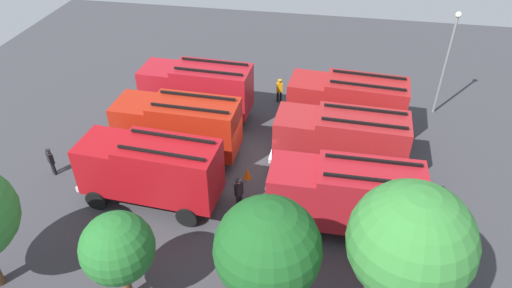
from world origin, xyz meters
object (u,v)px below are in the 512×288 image
object	(u,v)px
fire_truck_0	(347,102)
lamppost	(447,57)
traffic_cone_1	(247,173)
firefighter_4	(421,261)
fire_truck_3	(178,125)
tree_2	(118,248)
firefighter_3	(239,192)
fire_truck_2	(341,140)
fire_truck_4	(345,195)
tree_1	(268,250)
tree_0	(410,243)
fire_truck_1	(197,88)
firefighter_2	(92,237)
firefighter_0	(51,161)
fire_truck_5	(151,169)
traffic_cone_0	(227,101)
firefighter_1	(279,89)

from	to	relation	value
fire_truck_0	lamppost	size ratio (longest dim) A/B	1.06
traffic_cone_1	firefighter_4	bearing A→B (deg)	148.91
fire_truck_3	lamppost	bearing A→B (deg)	-151.23
fire_truck_3	tree_2	xyz separation A→B (m)	(-0.90, 9.82, 0.85)
firefighter_3	fire_truck_3	bearing A→B (deg)	-6.41
fire_truck_2	fire_truck_4	bearing A→B (deg)	96.71
firefighter_4	tree_1	xyz separation A→B (m)	(6.17, 3.23, 3.09)
fire_truck_4	tree_0	world-z (taller)	tree_0
traffic_cone_1	lamppost	bearing A→B (deg)	-140.55
fire_truck_1	fire_truck_3	distance (m)	4.34
firefighter_2	traffic_cone_1	xyz separation A→B (m)	(-5.87, -6.42, -0.59)
tree_0	traffic_cone_1	world-z (taller)	tree_0
firefighter_0	tree_1	size ratio (longest dim) A/B	0.27
tree_0	firefighter_4	bearing A→B (deg)	-117.97
tree_2	lamppost	world-z (taller)	lamppost
firefighter_2	traffic_cone_1	world-z (taller)	firefighter_2
firefighter_4	tree_0	bearing A→B (deg)	102.40
tree_1	fire_truck_1	bearing A→B (deg)	-64.18
fire_truck_3	tree_0	world-z (taller)	tree_0
firefighter_0	firefighter_4	size ratio (longest dim) A/B	0.96
fire_truck_5	firefighter_3	bearing A→B (deg)	-171.93
fire_truck_3	traffic_cone_0	bearing A→B (deg)	-100.33
firefighter_1	firefighter_4	world-z (taller)	firefighter_4
firefighter_1	lamppost	distance (m)	10.95
tree_1	firefighter_1	bearing A→B (deg)	-83.76
fire_truck_2	firefighter_2	bearing A→B (deg)	38.80
firefighter_4	lamppost	world-z (taller)	lamppost
fire_truck_1	fire_truck_3	world-z (taller)	same
fire_truck_5	tree_2	size ratio (longest dim) A/B	1.64
firefighter_3	traffic_cone_0	size ratio (longest dim) A/B	3.04
fire_truck_5	firefighter_3	xyz separation A→B (m)	(-4.39, -0.32, -1.12)
firefighter_3	traffic_cone_1	size ratio (longest dim) A/B	2.77
fire_truck_0	firefighter_0	world-z (taller)	fire_truck_0
fire_truck_1	traffic_cone_1	bearing A→B (deg)	130.10
fire_truck_1	tree_1	xyz separation A→B (m)	(-6.82, 14.09, 1.89)
fire_truck_0	fire_truck_4	world-z (taller)	same
traffic_cone_0	fire_truck_2	bearing A→B (deg)	142.56
fire_truck_5	traffic_cone_1	distance (m)	5.41
tree_0	lamppost	size ratio (longest dim) A/B	0.98
fire_truck_3	firefighter_0	bearing A→B (deg)	25.75
traffic_cone_0	fire_truck_4	bearing A→B (deg)	128.02
tree_2	fire_truck_5	bearing A→B (deg)	-80.19
traffic_cone_0	lamppost	xyz separation A→B (m)	(-13.96, -1.61, 3.75)
traffic_cone_1	fire_truck_1	bearing A→B (deg)	-52.28
fire_truck_3	fire_truck_4	distance (m)	10.35
firefighter_1	lamppost	world-z (taller)	lamppost
fire_truck_1	firefighter_3	size ratio (longest dim) A/B	4.01
firefighter_2	firefighter_3	size ratio (longest dim) A/B	0.91
tree_0	traffic_cone_0	xyz separation A→B (m)	(10.16, -15.22, -4.28)
tree_2	fire_truck_2	bearing A→B (deg)	-129.31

